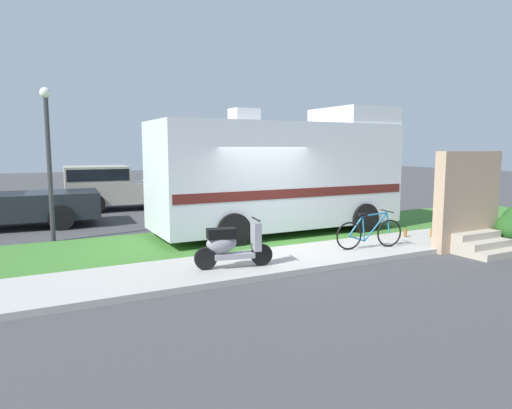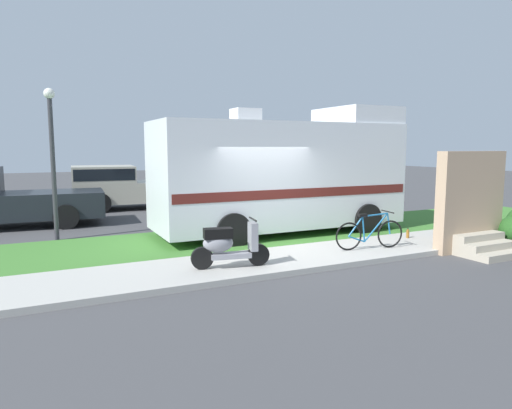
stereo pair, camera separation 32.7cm
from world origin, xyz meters
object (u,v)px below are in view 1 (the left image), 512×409
Objects in this scene: pickup_truck_far at (121,186)px; bottle_green at (405,233)px; scooter at (231,245)px; bicycle at (369,233)px; motorhome_rv at (281,174)px; street_lamp_post at (48,149)px; bottle_spare at (432,233)px.

pickup_truck_far reaches higher than bottle_green.
scooter is 5.45m from bottle_green.
bicycle is 6.70× the size of bottle_green.
street_lamp_post reaches higher than motorhome_rv.
motorhome_rv is 26.22× the size of bottle_spare.
scooter is at bearing -134.17° from motorhome_rv.
street_lamp_post is at bearing 119.62° from scooter.
scooter is 6.02m from bottle_spare.
motorhome_rv is at bearing 133.97° from bottle_green.
scooter is 10.71m from pickup_truck_far.
bottle_spare is at bearing 2.96° from scooter.
motorhome_rv is 4.15× the size of bicycle.
bottle_green is (5.40, 0.65, -0.35)m from scooter.
pickup_truck_far is 11.40m from bottle_green.
motorhome_rv is at bearing 101.09° from bicycle.
bottle_green is at bearing 18.24° from bicycle.
pickup_truck_far is 20.91× the size of bottle_green.
scooter is at bearing -173.18° from bottle_green.
street_lamp_post is (-2.87, 5.05, 1.87)m from scooter.
street_lamp_post reaches higher than bottle_green.
street_lamp_post reaches higher than scooter.
motorhome_rv is at bearing -68.80° from pickup_truck_far.
bicycle is (3.62, 0.06, -0.09)m from scooter.
scooter reaches higher than bicycle.
scooter is (-3.02, -3.11, -1.17)m from motorhome_rv.
bottle_spare is (2.98, -2.80, -1.51)m from motorhome_rv.
bottle_spare is at bearing 6.00° from bicycle.
pickup_truck_far reaches higher than bottle_spare.
motorhome_rv reaches higher than bottle_green.
street_lamp_post is (-8.27, 4.40, 2.23)m from bottle_green.
motorhome_rv is 1.77× the size of street_lamp_post.
motorhome_rv is 1.33× the size of pickup_truck_far.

